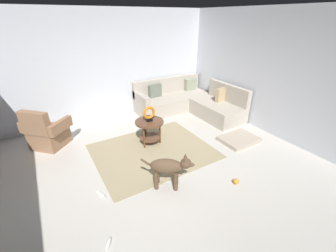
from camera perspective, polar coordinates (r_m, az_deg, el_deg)
ground_plane at (r=4.02m, az=-1.11°, el=-12.53°), size 6.00×6.00×0.10m
wall_back at (r=5.96m, az=-16.05°, el=14.72°), size 6.00×0.12×2.70m
wall_right at (r=5.35m, az=27.74°, el=11.44°), size 0.12×6.00×2.70m
area_rug at (r=4.54m, az=-3.92°, el=-6.54°), size 2.30×1.90×0.01m
sectional_couch at (r=6.29m, az=5.42°, el=6.17°), size 2.20×2.25×0.88m
armchair at (r=5.19m, az=-29.14°, el=-1.60°), size 0.99×0.99×0.88m
side_table at (r=4.62m, az=-4.85°, el=-0.07°), size 0.60×0.60×0.54m
torus_sculpture at (r=4.49m, az=-4.99°, el=3.28°), size 0.28×0.08×0.33m
dog_bed_mat at (r=5.11m, az=18.02°, el=-3.31°), size 0.80×0.60×0.09m
dog at (r=3.47m, az=0.29°, el=-10.81°), size 0.71×0.55×0.63m
dog_toy_ball at (r=3.90m, az=17.35°, el=-13.64°), size 0.10×0.10×0.10m
dog_toy_rope at (r=3.69m, az=-17.05°, el=-16.75°), size 0.11×0.19×0.05m
dog_toy_bone at (r=3.09m, az=-15.36°, el=-27.55°), size 0.15×0.18×0.06m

